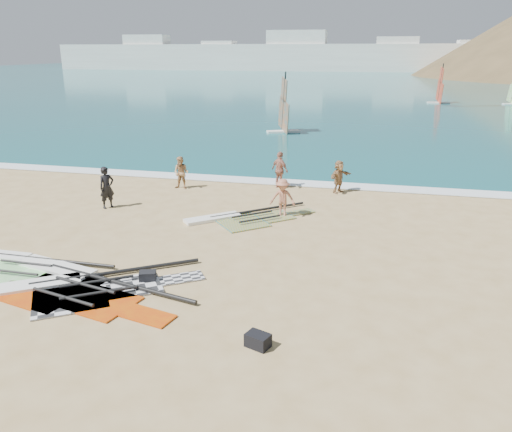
% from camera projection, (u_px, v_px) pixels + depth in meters
% --- Properties ---
extents(ground, '(300.00, 300.00, 0.00)m').
position_uv_depth(ground, '(169.00, 292.00, 13.66)').
color(ground, tan).
rests_on(ground, ground).
extents(sea, '(300.00, 240.00, 0.06)m').
position_uv_depth(sea, '(359.00, 74.00, 135.53)').
color(sea, '#0C5055').
rests_on(sea, ground).
extents(surf_line, '(300.00, 1.20, 0.04)m').
position_uv_depth(surf_line, '(265.00, 182.00, 25.01)').
color(surf_line, white).
rests_on(surf_line, ground).
extents(far_town, '(160.00, 8.00, 12.00)m').
position_uv_depth(far_town, '(310.00, 56.00, 154.15)').
color(far_town, white).
rests_on(far_town, ground).
extents(rig_grey, '(5.76, 4.35, 0.20)m').
position_uv_depth(rig_grey, '(79.00, 286.00, 13.84)').
color(rig_grey, '#28282A').
rests_on(rig_grey, ground).
extents(rig_green, '(5.24, 2.05, 0.20)m').
position_uv_depth(rig_green, '(16.00, 264.00, 15.28)').
color(rig_green, green).
rests_on(rig_green, ground).
extents(rig_orange, '(4.83, 4.09, 0.20)m').
position_uv_depth(rig_orange, '(241.00, 218.00, 19.49)').
color(rig_orange, '#FFAA0D').
rests_on(rig_orange, ground).
extents(rig_red, '(6.28, 3.19, 0.20)m').
position_uv_depth(rig_red, '(74.00, 284.00, 14.01)').
color(rig_red, '#C2320A').
rests_on(rig_red, ground).
extents(gear_bag_near, '(0.56, 0.48, 0.30)m').
position_uv_depth(gear_bag_near, '(148.00, 276.00, 14.22)').
color(gear_bag_near, black).
rests_on(gear_bag_near, ground).
extents(gear_bag_far, '(0.62, 0.53, 0.31)m').
position_uv_depth(gear_bag_far, '(258.00, 340.00, 11.08)').
color(gear_bag_far, black).
rests_on(gear_bag_far, ground).
extents(person_wetsuit, '(0.71, 0.76, 1.75)m').
position_uv_depth(person_wetsuit, '(107.00, 188.00, 20.64)').
color(person_wetsuit, black).
rests_on(person_wetsuit, ground).
extents(beachgoer_left, '(0.79, 0.63, 1.55)m').
position_uv_depth(beachgoer_left, '(181.00, 173.00, 23.55)').
color(beachgoer_left, tan).
rests_on(beachgoer_left, ground).
extents(beachgoer_mid, '(1.02, 0.61, 1.55)m').
position_uv_depth(beachgoer_mid, '(283.00, 198.00, 19.52)').
color(beachgoer_mid, '#A8674D').
rests_on(beachgoer_mid, ground).
extents(beachgoer_back, '(1.08, 0.96, 1.76)m').
position_uv_depth(beachgoer_back, '(280.00, 170.00, 23.64)').
color(beachgoer_back, '#B0735E').
rests_on(beachgoer_back, ground).
extents(beachgoer_right, '(1.15, 1.42, 1.52)m').
position_uv_depth(beachgoer_right, '(339.00, 177.00, 22.91)').
color(beachgoer_right, '#9B7148').
rests_on(beachgoer_right, ground).
extents(windsurfer_left, '(2.69, 2.93, 4.77)m').
position_uv_depth(windsurfer_left, '(284.00, 116.00, 39.40)').
color(windsurfer_left, white).
rests_on(windsurfer_left, ground).
extents(windsurfer_centre, '(2.71, 3.22, 4.82)m').
position_uv_depth(windsurfer_centre, '(440.00, 92.00, 61.15)').
color(windsurfer_centre, white).
rests_on(windsurfer_centre, ground).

